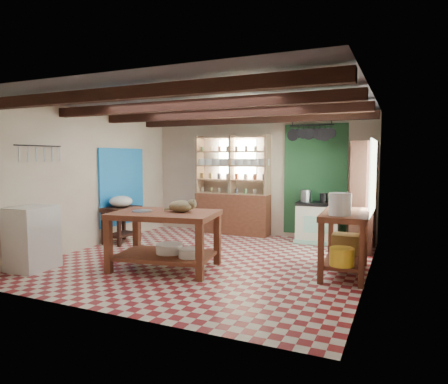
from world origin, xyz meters
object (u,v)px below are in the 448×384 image
at_px(stove, 318,222).
at_px(prep_table, 121,225).
at_px(cat, 181,206).
at_px(work_table, 165,240).
at_px(right_counter, 345,243).
at_px(white_cabinet, 32,238).

height_order(stove, prep_table, stove).
xyz_separation_m(stove, cat, (-1.54, -2.78, 0.56)).
xyz_separation_m(work_table, right_counter, (2.56, 0.84, 0.02)).
height_order(work_table, cat, cat).
bearing_deg(right_counter, cat, -165.08).
bearing_deg(work_table, right_counter, 8.58).
bearing_deg(white_cabinet, right_counter, 18.65).
bearing_deg(work_table, cat, 11.31).
xyz_separation_m(stove, prep_table, (-3.59, -1.64, -0.05)).
distance_m(prep_table, white_cabinet, 2.09).
bearing_deg(cat, work_table, -178.69).
height_order(prep_table, right_counter, right_counter).
bearing_deg(stove, right_counter, -72.04).
bearing_deg(cat, white_cabinet, -175.04).
bearing_deg(prep_table, white_cabinet, -89.49).
xyz_separation_m(work_table, cat, (0.24, 0.09, 0.53)).
relative_size(work_table, prep_table, 2.15).
relative_size(prep_table, cat, 1.84).
distance_m(white_cabinet, cat, 2.34).
distance_m(white_cabinet, right_counter, 4.72).
bearing_deg(cat, stove, 41.53).
relative_size(stove, cat, 2.12).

